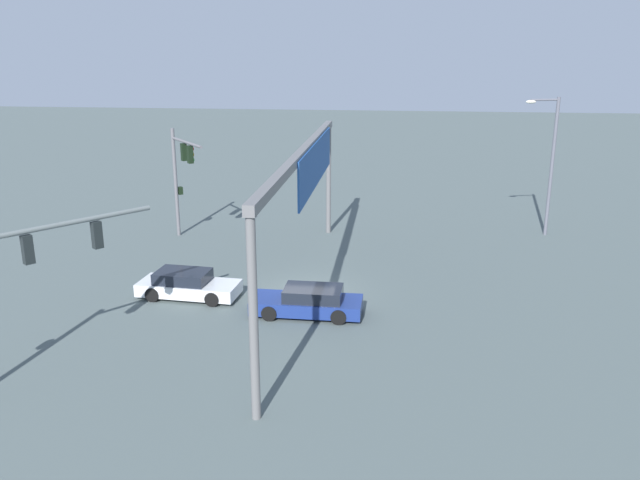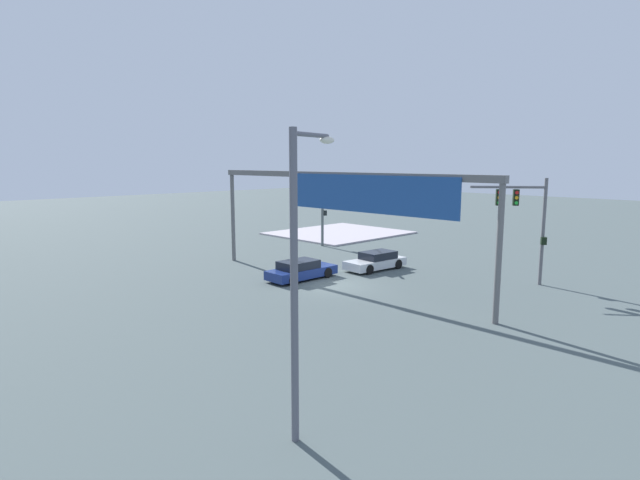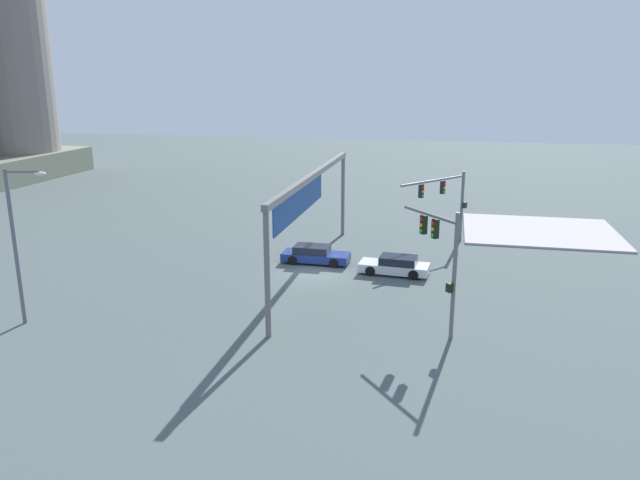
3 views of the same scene
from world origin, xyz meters
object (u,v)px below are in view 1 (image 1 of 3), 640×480
Objects in this scene: traffic_signal_opposite_side at (181,168)px; streetlamp_curved_arm at (549,158)px; sedan_car_approaching at (308,302)px; sedan_car_waiting_far at (187,285)px; traffic_signal_near_corner at (14,271)px.

streetlamp_curved_arm is (-3.40, 20.78, 0.42)m from traffic_signal_opposite_side.
sedan_car_approaching is at bearing 1.68° from traffic_signal_opposite_side.
streetlamp_curved_arm is 21.95m from sedan_car_waiting_far.
traffic_signal_opposite_side reaches higher than sedan_car_approaching.
streetlamp_curved_arm is 1.76× the size of sedan_car_waiting_far.
sedan_car_waiting_far is (-1.35, -5.63, -0.00)m from sedan_car_approaching.
traffic_signal_opposite_side is 0.78× the size of streetlamp_curved_arm.
streetlamp_curved_arm is (-20.10, 20.78, 0.76)m from traffic_signal_near_corner.
traffic_signal_opposite_side is 9.95m from sedan_car_waiting_far.
sedan_car_waiting_far is at bearing 17.32° from traffic_signal_near_corner.
streetlamp_curved_arm is at bearing 60.62° from traffic_signal_opposite_side.
sedan_car_waiting_far is (-7.93, 2.98, -3.29)m from traffic_signal_near_corner.
traffic_signal_opposite_side is at bearing -48.85° from sedan_car_approaching.
traffic_signal_opposite_side is at bearing -6.35° from streetlamp_curved_arm.
traffic_signal_opposite_side is 1.38× the size of sedan_car_waiting_far.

